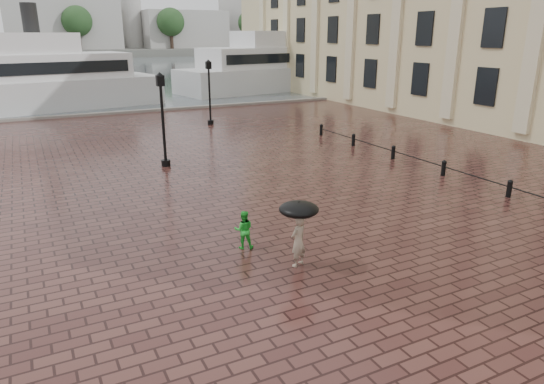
% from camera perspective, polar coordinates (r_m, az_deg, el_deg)
% --- Properties ---
extents(ground, '(300.00, 300.00, 0.00)m').
position_cam_1_polar(ground, '(11.45, -8.40, -15.21)').
color(ground, '#381C19').
rests_on(ground, ground).
extents(harbour_water, '(240.00, 240.00, 0.00)m').
position_cam_1_polar(harbour_water, '(101.39, -25.95, 12.84)').
color(harbour_water, '#4E5B5F').
rests_on(harbour_water, ground).
extents(quay_edge, '(80.00, 0.60, 0.30)m').
position_cam_1_polar(quay_edge, '(41.73, -22.93, 8.10)').
color(quay_edge, slate).
rests_on(quay_edge, ground).
extents(far_shore, '(300.00, 60.00, 2.00)m').
position_cam_1_polar(far_shore, '(169.26, -26.86, 14.49)').
color(far_shore, '#4C4C47').
rests_on(far_shore, ground).
extents(distant_skyline, '(102.50, 22.00, 33.00)m').
position_cam_1_polar(distant_skyline, '(167.15, -9.68, 18.99)').
color(distant_skyline, '#A09D98').
rests_on(distant_skyline, ground).
extents(far_trees, '(188.00, 8.00, 13.50)m').
position_cam_1_polar(far_trees, '(147.22, -27.15, 17.49)').
color(far_trees, '#2D2119').
rests_on(far_trees, ground).
extents(bollard_row, '(0.22, 21.22, 0.73)m').
position_cam_1_polar(bollard_row, '(23.73, 19.55, 2.78)').
color(bollard_row, black).
rests_on(bollard_row, ground).
extents(street_lamps, '(21.44, 14.44, 4.40)m').
position_cam_1_polar(street_lamps, '(26.98, -24.03, 8.21)').
color(street_lamps, black).
rests_on(street_lamps, ground).
extents(adult_pedestrian, '(0.64, 0.53, 1.50)m').
position_cam_1_polar(adult_pedestrian, '(13.60, 3.11, -5.78)').
color(adult_pedestrian, gray).
rests_on(adult_pedestrian, ground).
extents(child_pedestrian, '(0.71, 0.63, 1.20)m').
position_cam_1_polar(child_pedestrian, '(14.75, -3.34, -4.44)').
color(child_pedestrian, green).
rests_on(child_pedestrian, ground).
extents(ferry_far, '(27.98, 11.26, 8.94)m').
position_cam_1_polar(ferry_far, '(59.31, 1.94, 14.68)').
color(ferry_far, silver).
rests_on(ferry_far, ground).
extents(umbrella, '(1.10, 1.10, 1.09)m').
position_cam_1_polar(umbrella, '(13.24, 3.18, -2.05)').
color(umbrella, black).
rests_on(umbrella, ground).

